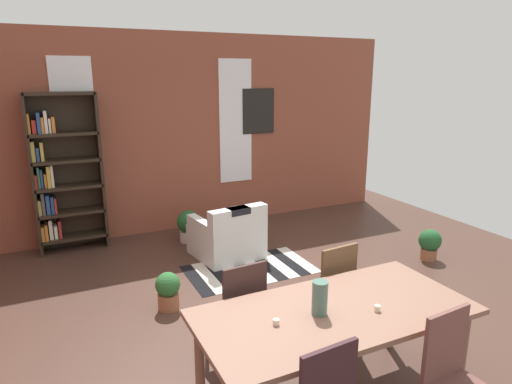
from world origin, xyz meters
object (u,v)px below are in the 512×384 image
object	(u,v)px
dining_chair_near_right	(457,382)
dining_chair_far_right	(330,288)
armchair_white	(228,237)
potted_plant_window	(430,243)
dining_chair_far_left	(239,310)
potted_plant_by_shelf	(189,225)
vase_on_table	(320,298)
bookshelf_tall	(62,173)
potted_plant_corner	(168,290)
dining_table	(335,320)

from	to	relation	value
dining_chair_near_right	dining_chair_far_right	world-z (taller)	same
dining_chair_far_right	armchair_white	xyz separation A→B (m)	(-0.09, 2.22, -0.23)
armchair_white	potted_plant_window	distance (m)	2.66
dining_chair_near_right	dining_chair_far_right	xyz separation A→B (m)	(0.01, 1.39, 0.00)
dining_chair_far_left	potted_plant_by_shelf	distance (m)	3.05
vase_on_table	potted_plant_by_shelf	size ratio (longest dim) A/B	0.52
dining_chair_near_right	potted_plant_window	bearing A→B (deg)	46.07
vase_on_table	potted_plant_window	world-z (taller)	vase_on_table
bookshelf_tall	armchair_white	xyz separation A→B (m)	(1.90, -1.21, -0.81)
vase_on_table	potted_plant_corner	bearing A→B (deg)	107.45
dining_table	dining_chair_far_left	size ratio (longest dim) A/B	2.08
dining_table	vase_on_table	bearing A→B (deg)	180.00
dining_table	vase_on_table	size ratio (longest dim) A/B	8.18
dining_chair_far_right	potted_plant_by_shelf	xyz separation A→B (m)	(-0.39, 2.99, -0.27)
dining_chair_far_right	dining_table	bearing A→B (deg)	-122.88
dining_chair_far_left	potted_plant_window	distance (m)	3.31
potted_plant_by_shelf	dining_chair_far_right	bearing A→B (deg)	-82.64
potted_plant_by_shelf	dining_chair_far_left	bearing A→B (deg)	-99.53
armchair_white	potted_plant_window	size ratio (longest dim) A/B	2.18
dining_chair_near_right	potted_plant_corner	distance (m)	2.84
armchair_white	potted_plant_by_shelf	distance (m)	0.83
potted_plant_corner	dining_chair_far_left	bearing A→B (deg)	-76.44
bookshelf_tall	armchair_white	world-z (taller)	bookshelf_tall
vase_on_table	armchair_white	size ratio (longest dim) A/B	0.27
dining_chair_far_left	armchair_white	world-z (taller)	dining_chair_far_left
dining_chair_near_right	dining_chair_far_right	distance (m)	1.39
vase_on_table	potted_plant_by_shelf	distance (m)	3.75
dining_chair_far_left	armchair_white	size ratio (longest dim) A/B	1.06
bookshelf_tall	potted_plant_window	bearing A→B (deg)	-30.05
potted_plant_by_shelf	vase_on_table	bearing A→B (deg)	-93.05
potted_plant_by_shelf	potted_plant_window	size ratio (longest dim) A/B	1.13
potted_plant_corner	dining_chair_near_right	bearing A→B (deg)	-65.72
dining_chair_far_right	potted_plant_window	xyz separation A→B (m)	(2.27, 0.97, -0.29)
vase_on_table	potted_plant_corner	distance (m)	2.08
dining_chair_far_left	dining_chair_far_right	size ratio (longest dim) A/B	1.00
vase_on_table	potted_plant_window	bearing A→B (deg)	30.34
dining_chair_far_left	potted_plant_window	world-z (taller)	dining_chair_far_left
dining_chair_near_right	potted_plant_by_shelf	world-z (taller)	dining_chair_near_right
dining_table	dining_chair_near_right	xyz separation A→B (m)	(0.44, -0.70, -0.17)
armchair_white	potted_plant_by_shelf	bearing A→B (deg)	111.17
dining_table	potted_plant_corner	xyz separation A→B (m)	(-0.72, 1.88, -0.47)
dining_chair_far_left	potted_plant_corner	bearing A→B (deg)	103.56
bookshelf_tall	potted_plant_by_shelf	size ratio (longest dim) A/B	4.63
dining_chair_far_right	bookshelf_tall	world-z (taller)	bookshelf_tall
potted_plant_window	bookshelf_tall	bearing A→B (deg)	149.95
vase_on_table	dining_chair_near_right	size ratio (longest dim) A/B	0.25
bookshelf_tall	potted_plant_corner	world-z (taller)	bookshelf_tall
armchair_white	potted_plant_by_shelf	size ratio (longest dim) A/B	1.93
potted_plant_corner	bookshelf_tall	bearing A→B (deg)	109.84
armchair_white	dining_chair_near_right	bearing A→B (deg)	-88.82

